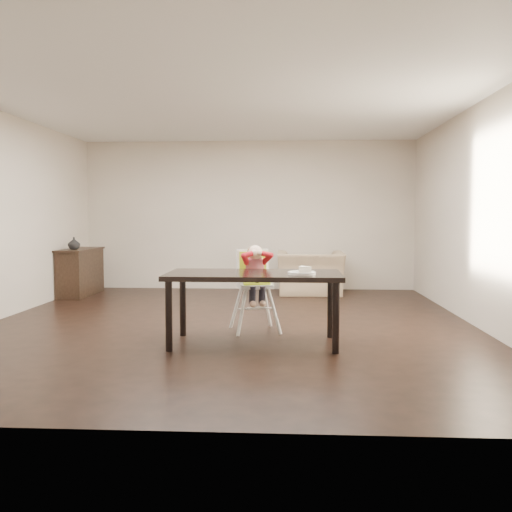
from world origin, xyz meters
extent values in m
plane|color=black|center=(0.00, 0.00, 0.00)|extent=(7.00, 7.00, 0.00)
cube|color=#BEB19E|center=(0.00, 3.50, 1.35)|extent=(6.00, 0.02, 2.70)
cube|color=#BEB19E|center=(0.00, -3.50, 1.35)|extent=(6.00, 0.02, 2.70)
cube|color=#BEB19E|center=(3.00, 0.00, 1.35)|extent=(0.02, 7.00, 2.70)
cube|color=white|center=(0.00, 0.00, 2.70)|extent=(6.00, 7.00, 0.02)
cube|color=black|center=(0.38, -1.05, 0.72)|extent=(1.80, 0.90, 0.05)
cylinder|color=black|center=(-0.44, -1.42, 0.35)|extent=(0.07, 0.07, 0.70)
cylinder|color=black|center=(1.20, -1.42, 0.35)|extent=(0.07, 0.07, 0.70)
cylinder|color=black|center=(-0.44, -0.68, 0.35)|extent=(0.07, 0.07, 0.70)
cylinder|color=black|center=(1.20, -0.68, 0.35)|extent=(0.07, 0.07, 0.70)
cylinder|color=white|center=(0.21, -0.60, 0.27)|extent=(0.05, 0.05, 0.53)
cylinder|color=white|center=(0.58, -0.50, 0.27)|extent=(0.05, 0.05, 0.53)
cylinder|color=white|center=(0.11, -0.24, 0.27)|extent=(0.05, 0.05, 0.53)
cylinder|color=white|center=(0.48, -0.14, 0.27)|extent=(0.05, 0.05, 0.53)
cube|color=white|center=(0.34, -0.37, 0.53)|extent=(0.46, 0.43, 0.05)
cube|color=#B4CD1A|center=(0.34, -0.37, 0.56)|extent=(0.37, 0.35, 0.03)
cube|color=white|center=(0.31, -0.23, 0.75)|extent=(0.38, 0.15, 0.40)
cube|color=#B4CD1A|center=(0.31, -0.26, 0.74)|extent=(0.32, 0.10, 0.36)
cube|color=black|center=(0.27, -0.34, 0.74)|extent=(0.07, 0.17, 0.02)
cube|color=black|center=(0.39, -0.31, 0.74)|extent=(0.07, 0.17, 0.02)
cylinder|color=red|center=(0.34, -0.37, 0.71)|extent=(0.27, 0.27, 0.26)
sphere|color=beige|center=(0.35, -0.39, 0.91)|extent=(0.21, 0.21, 0.17)
ellipsoid|color=brown|center=(0.34, -0.37, 0.93)|extent=(0.21, 0.20, 0.13)
sphere|color=beige|center=(0.34, -0.48, 0.92)|extent=(0.09, 0.09, 0.08)
sphere|color=beige|center=(0.41, -0.47, 0.92)|extent=(0.09, 0.09, 0.08)
cylinder|color=white|center=(0.87, -1.20, 0.76)|extent=(0.33, 0.33, 0.02)
torus|color=white|center=(0.87, -1.20, 0.77)|extent=(0.33, 0.33, 0.01)
imported|color=tan|center=(1.10, 2.80, 0.49)|extent=(1.12, 0.73, 0.98)
cube|color=black|center=(-2.78, 2.47, 0.38)|extent=(0.40, 1.20, 0.76)
cube|color=black|center=(-2.78, 2.47, 0.78)|extent=(0.44, 1.26, 0.03)
imported|color=#99999E|center=(-2.78, 2.20, 0.89)|extent=(0.25, 0.25, 0.19)
camera|label=1|loc=(0.74, -6.92, 1.33)|focal=40.00mm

